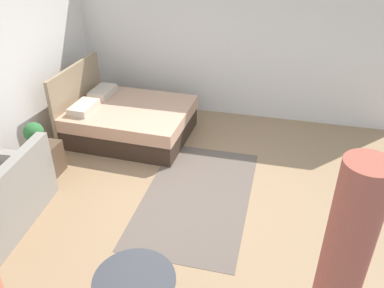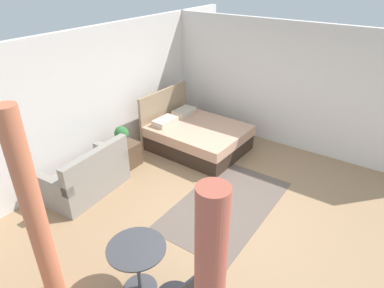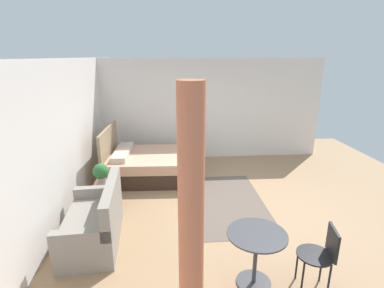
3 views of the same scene
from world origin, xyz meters
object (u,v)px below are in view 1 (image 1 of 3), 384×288
Objects in this scene: bed at (127,120)px; nightstand at (46,160)px; potted_plant at (34,134)px; couch at (3,202)px.

nightstand is at bearing 152.23° from bed.
nightstand is (-1.38, 0.73, -0.06)m from bed.
bed is 1.56m from nightstand.
bed is 5.01× the size of potted_plant.
couch is 1.06m from potted_plant.
potted_plant is (-1.48, 0.75, 0.42)m from bed.
couch is at bearing -174.46° from potted_plant.
couch reaches higher than potted_plant.
potted_plant is (0.97, 0.09, 0.42)m from couch.
potted_plant is at bearing 153.14° from bed.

